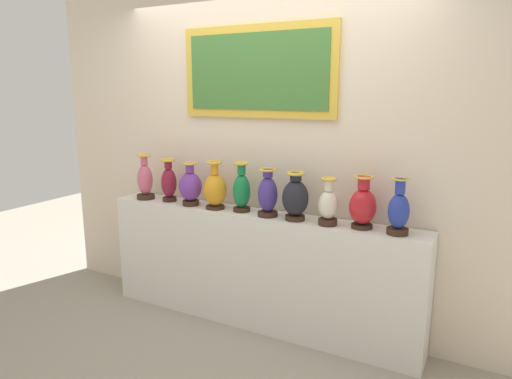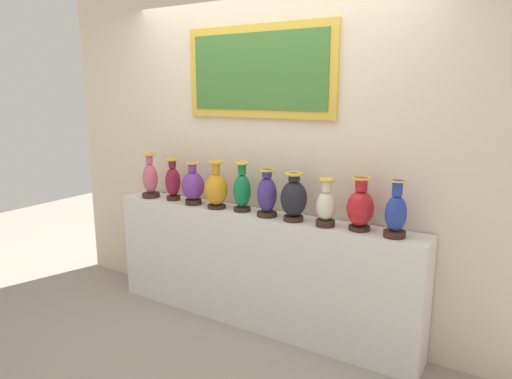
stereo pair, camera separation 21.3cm
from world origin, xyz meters
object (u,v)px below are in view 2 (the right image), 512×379
object	(u,v)px
vase_burgundy	(173,181)
vase_violet	(193,186)
vase_amber	(216,189)
vase_indigo	(267,195)
vase_ivory	(326,206)
vase_crimson	(360,207)
vase_cobalt	(396,214)
vase_rose	(150,179)
vase_emerald	(242,190)
vase_onyx	(294,198)

from	to	relation	value
vase_burgundy	vase_violet	bearing A→B (deg)	-7.07
vase_amber	vase_indigo	bearing A→B (deg)	0.17
vase_ivory	vase_crimson	size ratio (longest dim) A/B	0.93
vase_burgundy	vase_cobalt	distance (m)	1.88
vase_rose	vase_indigo	world-z (taller)	vase_rose
vase_crimson	vase_emerald	bearing A→B (deg)	-179.97
vase_rose	vase_ivory	bearing A→B (deg)	-0.18
vase_rose	vase_burgundy	size ratio (longest dim) A/B	1.07
vase_amber	vase_onyx	distance (m)	0.68
vase_onyx	vase_indigo	bearing A→B (deg)	179.38
vase_emerald	vase_crimson	xyz separation A→B (m)	(0.94, 0.00, -0.01)
vase_burgundy	vase_indigo	xyz separation A→B (m)	(0.94, -0.03, -0.00)
vase_burgundy	vase_ivory	size ratio (longest dim) A/B	1.07
vase_burgundy	vase_amber	size ratio (longest dim) A/B	0.95
vase_rose	vase_indigo	xyz separation A→B (m)	(1.17, 0.00, -0.00)
vase_onyx	vase_cobalt	size ratio (longest dim) A/B	0.95
vase_amber	vase_emerald	bearing A→B (deg)	7.48
vase_indigo	vase_cobalt	size ratio (longest dim) A/B	0.96
vase_burgundy	vase_emerald	xyz separation A→B (m)	(0.70, 0.00, 0.00)
vase_ivory	vase_cobalt	distance (m)	0.47
vase_burgundy	vase_rose	bearing A→B (deg)	-172.78
vase_amber	vase_crimson	bearing A→B (deg)	1.47
vase_onyx	vase_cobalt	bearing A→B (deg)	0.62
vase_rose	vase_burgundy	world-z (taller)	vase_rose
vase_emerald	vase_indigo	distance (m)	0.24
vase_cobalt	vase_amber	bearing A→B (deg)	-179.72
vase_amber	vase_rose	bearing A→B (deg)	-179.93
vase_emerald	vase_indigo	size ratio (longest dim) A/B	1.09
vase_violet	vase_amber	xyz separation A→B (m)	(0.24, 0.00, 0.00)
vase_onyx	vase_crimson	world-z (taller)	vase_crimson
vase_ivory	vase_crimson	bearing A→B (deg)	8.85
vase_burgundy	vase_cobalt	world-z (taller)	vase_cobalt
vase_rose	vase_crimson	world-z (taller)	vase_rose
vase_rose	vase_crimson	size ratio (longest dim) A/B	1.07
vase_onyx	vase_crimson	bearing A→B (deg)	3.71
vase_violet	vase_crimson	world-z (taller)	vase_crimson
vase_amber	vase_violet	bearing A→B (deg)	-179.68
vase_rose	vase_cobalt	bearing A→B (deg)	0.21
vase_violet	vase_onyx	world-z (taller)	vase_onyx
vase_violet	vase_indigo	distance (m)	0.70
vase_cobalt	vase_onyx	bearing A→B (deg)	-179.38
vase_ivory	vase_onyx	bearing A→B (deg)	178.89
vase_ivory	vase_indigo	bearing A→B (deg)	179.12
vase_rose	vase_amber	world-z (taller)	vase_rose
vase_rose	vase_onyx	distance (m)	1.40
vase_burgundy	vase_violet	distance (m)	0.24
vase_violet	vase_burgundy	bearing A→B (deg)	172.93
vase_emerald	vase_violet	bearing A→B (deg)	-176.17
vase_onyx	vase_rose	bearing A→B (deg)	179.99
vase_burgundy	vase_onyx	bearing A→B (deg)	-1.47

